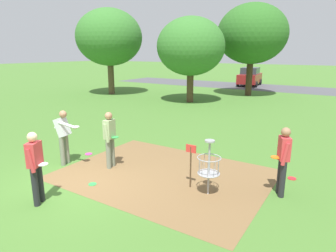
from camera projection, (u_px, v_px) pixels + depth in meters
The scene contains 15 objects.
ground_plane at pixel (74, 185), 7.74m from camera, with size 160.00×160.00×0.00m, color #47752D.
dirt_tee_pad at pixel (164, 174), 8.40m from camera, with size 5.70×4.29×0.01m, color brown.
disc_golf_basket at pixel (207, 165), 7.11m from camera, with size 0.98×0.58×1.39m.
player_foreground_watching at pixel (110, 137), 8.70m from camera, with size 0.43×0.49×1.71m.
player_throwing at pixel (283, 158), 6.98m from camera, with size 0.45×0.49×1.71m.
player_waiting_left at pixel (63, 134), 8.94m from camera, with size 1.17×0.45×1.71m.
player_waiting_right at pixel (35, 164), 6.58m from camera, with size 0.45×0.49×1.71m.
frisbee_near_basket at pixel (292, 178), 8.12m from camera, with size 0.23×0.23×0.02m, color red.
frisbee_mid_grass at pixel (89, 154), 10.05m from camera, with size 0.25×0.25×0.02m, color #E53D99.
frisbee_far_left at pixel (92, 184), 7.76m from camera, with size 0.21×0.21×0.02m, color green.
tree_near_right at pixel (252, 34), 22.41m from camera, with size 5.32×5.32×6.99m.
tree_mid_left at pixel (191, 47), 19.58m from camera, with size 4.55×4.55×5.68m.
tree_mid_center at pixel (109, 37), 23.26m from camera, with size 5.22×5.22×6.73m.
parking_lot_strip at pixel (281, 88), 28.01m from camera, with size 36.00×6.00×0.01m, color #4C4C51.
parked_car_leftmost at pixel (250, 77), 30.07m from camera, with size 2.33×4.37×1.84m.
Camera 1 is at (5.91, -4.68, 3.42)m, focal length 31.39 mm.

